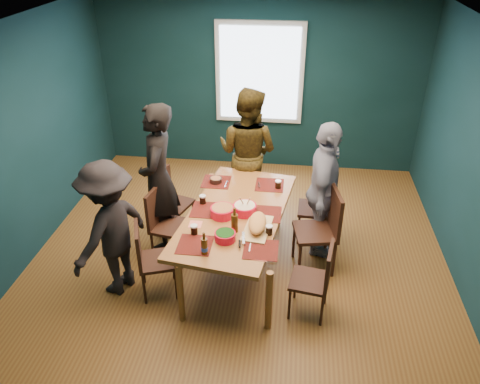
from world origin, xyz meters
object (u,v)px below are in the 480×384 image
object	(u,v)px
chair_left_mid	(164,219)
cutting_board	(257,224)
chair_left_near	(149,255)
chair_right_near	(318,276)
bowl_herbs	(225,236)
person_right	(324,191)
chair_left_far	(169,197)
bowl_salad	(222,211)
dining_table	(236,217)
chair_right_far	(322,204)
bowl_dumpling	(245,209)
chair_right_mid	(324,225)
person_back	(248,152)
person_far_left	(159,179)
person_near_left	(110,229)

from	to	relation	value
chair_left_mid	cutting_board	size ratio (longest dim) A/B	1.43
chair_left_near	chair_right_near	bearing A→B (deg)	-22.52
bowl_herbs	person_right	bearing A→B (deg)	43.88
chair_left_far	chair_left_near	size ratio (longest dim) A/B	1.00
chair_right_near	bowl_herbs	xyz separation A→B (m)	(-0.96, 0.13, 0.32)
chair_left_mid	bowl_salad	xyz separation A→B (m)	(0.73, -0.19, 0.28)
chair_left_mid	chair_left_near	xyz separation A→B (m)	(0.01, -0.65, -0.03)
dining_table	chair_left_near	xyz separation A→B (m)	(-0.86, -0.56, -0.18)
person_right	chair_right_near	bearing A→B (deg)	-176.77
chair_right_near	cutting_board	size ratio (longest dim) A/B	1.31
chair_left_far	chair_left_near	xyz separation A→B (m)	(0.09, -1.20, 0.00)
chair_right_near	bowl_salad	size ratio (longest dim) A/B	3.23
chair_left_far	cutting_board	xyz separation A→B (m)	(1.22, -0.95, 0.32)
chair_left_near	chair_right_far	world-z (taller)	chair_right_far
chair_right_near	dining_table	bearing A→B (deg)	153.62
bowl_salad	chair_left_near	bearing A→B (deg)	-147.37
bowl_dumpling	chair_right_far	bearing A→B (deg)	38.41
person_right	bowl_herbs	size ratio (longest dim) A/B	7.82
chair_right_mid	person_back	bearing A→B (deg)	119.79
chair_right_mid	bowl_herbs	distance (m)	1.25
person_right	bowl_dumpling	distance (m)	0.99
chair_left_mid	cutting_board	world-z (taller)	chair_left_mid
dining_table	person_far_left	bearing A→B (deg)	168.71
person_near_left	dining_table	bearing A→B (deg)	135.71
bowl_dumpling	bowl_herbs	bearing A→B (deg)	-105.07
chair_left_near	person_far_left	distance (m)	1.01
dining_table	chair_right_far	bearing A→B (deg)	43.85
person_far_left	bowl_dumpling	distance (m)	1.13
chair_right_mid	bowl_dumpling	xyz separation A→B (m)	(-0.90, -0.13, 0.23)
person_far_left	cutting_board	distance (m)	1.40
chair_right_far	person_back	bearing A→B (deg)	151.33
chair_left_near	bowl_salad	bearing A→B (deg)	13.42
chair_left_near	chair_right_mid	world-z (taller)	chair_right_mid
person_far_left	chair_right_mid	bearing A→B (deg)	77.46
chair_right_far	chair_right_mid	distance (m)	0.58
chair_left_far	bowl_dumpling	world-z (taller)	bowl_dumpling
chair_left_near	chair_right_mid	xyz separation A→B (m)	(1.86, 0.68, 0.08)
bowl_herbs	cutting_board	bearing A→B (deg)	36.30
bowl_dumpling	chair_right_near	bearing A→B (deg)	-38.50
chair_left_mid	bowl_herbs	bearing A→B (deg)	-27.38
cutting_board	bowl_salad	bearing A→B (deg)	159.31
dining_table	chair_left_near	distance (m)	1.04
person_right	cutting_board	distance (m)	1.03
chair_left_mid	person_right	world-z (taller)	person_right
chair_right_far	bowl_dumpling	bearing A→B (deg)	-139.37
dining_table	chair_right_far	size ratio (longest dim) A/B	2.39
bowl_dumpling	chair_left_mid	bearing A→B (deg)	173.80
chair_left_mid	chair_right_near	distance (m)	1.94
dining_table	person_right	xyz separation A→B (m)	(0.97, 0.45, 0.16)
person_back	chair_left_near	bearing A→B (deg)	85.96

